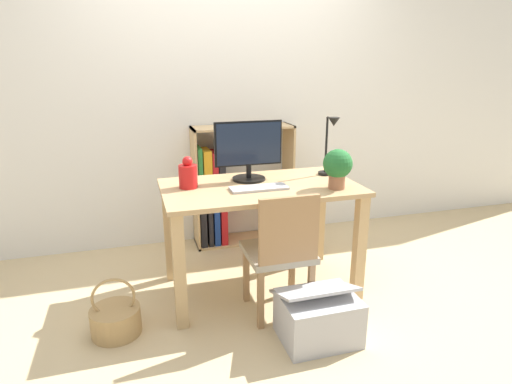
# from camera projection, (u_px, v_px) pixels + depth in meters

# --- Properties ---
(ground_plane) EXTENTS (10.00, 10.00, 0.00)m
(ground_plane) POSITION_uv_depth(u_px,v_px,m) (260.00, 287.00, 3.06)
(ground_plane) COLOR #CCB284
(wall_back) EXTENTS (8.00, 0.05, 2.60)m
(wall_back) POSITION_uv_depth(u_px,v_px,m) (225.00, 92.00, 3.63)
(wall_back) COLOR silver
(wall_back) RESTS_ON ground_plane
(desk) EXTENTS (1.29, 0.74, 0.76)m
(desk) POSITION_uv_depth(u_px,v_px,m) (260.00, 205.00, 2.88)
(desk) COLOR tan
(desk) RESTS_ON ground_plane
(monitor) EXTENTS (0.47, 0.23, 0.41)m
(monitor) POSITION_uv_depth(u_px,v_px,m) (249.00, 148.00, 2.91)
(monitor) COLOR black
(monitor) RESTS_ON desk
(keyboard) EXTENTS (0.37, 0.13, 0.02)m
(keyboard) POSITION_uv_depth(u_px,v_px,m) (259.00, 188.00, 2.75)
(keyboard) COLOR #B2B2B7
(keyboard) RESTS_ON desk
(vase) EXTENTS (0.12, 0.12, 0.21)m
(vase) POSITION_uv_depth(u_px,v_px,m) (188.00, 175.00, 2.76)
(vase) COLOR red
(vase) RESTS_ON desk
(desk_lamp) EXTENTS (0.10, 0.19, 0.42)m
(desk_lamp) POSITION_uv_depth(u_px,v_px,m) (330.00, 140.00, 2.99)
(desk_lamp) COLOR black
(desk_lamp) RESTS_ON desk
(potted_plant) EXTENTS (0.19, 0.19, 0.26)m
(potted_plant) POSITION_uv_depth(u_px,v_px,m) (338.00, 166.00, 2.73)
(potted_plant) COLOR #9E6647
(potted_plant) RESTS_ON desk
(chair) EXTENTS (0.40, 0.40, 0.83)m
(chair) POSITION_uv_depth(u_px,v_px,m) (281.00, 250.00, 2.60)
(chair) COLOR #9E937F
(chair) RESTS_ON ground_plane
(bookshelf) EXTENTS (0.86, 0.28, 1.03)m
(bookshelf) POSITION_uv_depth(u_px,v_px,m) (224.00, 191.00, 3.70)
(bookshelf) COLOR tan
(bookshelf) RESTS_ON ground_plane
(basket) EXTENTS (0.29, 0.29, 0.36)m
(basket) POSITION_uv_depth(u_px,v_px,m) (116.00, 319.00, 2.52)
(basket) COLOR tan
(basket) RESTS_ON ground_plane
(storage_box) EXTENTS (0.44, 0.41, 0.35)m
(storage_box) POSITION_uv_depth(u_px,v_px,m) (318.00, 316.00, 2.46)
(storage_box) COLOR #B2B2B7
(storage_box) RESTS_ON ground_plane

